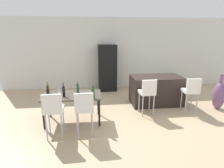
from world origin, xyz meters
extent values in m
plane|color=tan|center=(0.00, 0.00, 0.00)|extent=(10.00, 10.00, 0.00)
cube|color=silver|center=(0.00, 2.81, 1.45)|extent=(10.00, 0.12, 2.90)
cube|color=black|center=(0.78, 0.62, 0.46)|extent=(1.61, 0.92, 0.92)
cube|color=white|center=(0.23, -0.16, 0.65)|extent=(0.42, 0.42, 0.08)
cube|color=white|center=(0.24, -0.33, 0.87)|extent=(0.40, 0.08, 0.36)
cylinder|color=#B2B2B7|center=(0.06, -0.01, 0.30)|extent=(0.03, 0.03, 0.61)
cylinder|color=#B2B2B7|center=(0.38, 0.01, 0.30)|extent=(0.03, 0.03, 0.61)
cylinder|color=#B2B2B7|center=(0.08, -0.33, 0.30)|extent=(0.03, 0.03, 0.61)
cylinder|color=#B2B2B7|center=(0.40, -0.31, 0.30)|extent=(0.03, 0.03, 0.61)
cube|color=white|center=(1.51, -0.16, 0.65)|extent=(0.42, 0.42, 0.08)
cube|color=white|center=(1.50, -0.33, 0.87)|extent=(0.40, 0.08, 0.36)
cylinder|color=#B2B2B7|center=(1.36, 0.01, 0.30)|extent=(0.03, 0.03, 0.61)
cylinder|color=#B2B2B7|center=(1.68, -0.01, 0.30)|extent=(0.03, 0.03, 0.61)
cylinder|color=#B2B2B7|center=(1.34, -0.31, 0.30)|extent=(0.03, 0.03, 0.61)
cylinder|color=#B2B2B7|center=(1.66, -0.33, 0.30)|extent=(0.03, 0.03, 0.61)
cube|color=#4C4238|center=(-1.80, -0.40, 0.72)|extent=(1.45, 0.81, 0.04)
cylinder|color=black|center=(-2.47, -0.05, 0.35)|extent=(0.05, 0.05, 0.70)
cylinder|color=black|center=(-1.14, -0.05, 0.35)|extent=(0.05, 0.05, 0.70)
cylinder|color=black|center=(-2.47, -0.74, 0.35)|extent=(0.05, 0.05, 0.70)
cylinder|color=black|center=(-1.14, -0.74, 0.35)|extent=(0.05, 0.05, 0.70)
cube|color=white|center=(-2.13, -1.10, 0.65)|extent=(0.41, 0.41, 0.08)
cube|color=white|center=(-2.13, -1.27, 0.87)|extent=(0.40, 0.07, 0.36)
cylinder|color=#B2B2B7|center=(-2.30, -0.94, 0.30)|extent=(0.03, 0.03, 0.61)
cylinder|color=#B2B2B7|center=(-1.98, -0.94, 0.30)|extent=(0.03, 0.03, 0.61)
cylinder|color=#B2B2B7|center=(-2.29, -1.26, 0.30)|extent=(0.03, 0.03, 0.61)
cylinder|color=#B2B2B7|center=(-1.97, -1.26, 0.30)|extent=(0.03, 0.03, 0.61)
cube|color=white|center=(-1.48, -1.10, 0.65)|extent=(0.41, 0.41, 0.08)
cube|color=white|center=(-1.47, -1.27, 0.87)|extent=(0.40, 0.07, 0.36)
cylinder|color=#B2B2B7|center=(-1.64, -0.95, 0.30)|extent=(0.03, 0.03, 0.61)
cylinder|color=#B2B2B7|center=(-1.32, -0.93, 0.30)|extent=(0.03, 0.03, 0.61)
cylinder|color=#B2B2B7|center=(-1.63, -1.27, 0.30)|extent=(0.03, 0.03, 0.61)
cylinder|color=#B2B2B7|center=(-1.31, -1.25, 0.30)|extent=(0.03, 0.03, 0.61)
cylinder|color=#194723|center=(-1.66, -0.31, 0.86)|extent=(0.06, 0.06, 0.25)
cylinder|color=#194723|center=(-1.66, -0.31, 1.03)|extent=(0.02, 0.02, 0.07)
cylinder|color=black|center=(-1.99, -0.51, 0.87)|extent=(0.07, 0.07, 0.25)
cylinder|color=black|center=(-1.99, -0.51, 1.04)|extent=(0.02, 0.02, 0.10)
cylinder|color=black|center=(-2.35, -0.61, 0.85)|extent=(0.06, 0.06, 0.22)
cylinder|color=black|center=(-2.35, -0.61, 1.00)|extent=(0.02, 0.02, 0.09)
cylinder|color=brown|center=(-2.46, -0.13, 0.84)|extent=(0.07, 0.07, 0.20)
cylinder|color=brown|center=(-2.46, -0.13, 0.98)|extent=(0.03, 0.03, 0.08)
cylinder|color=#194723|center=(-1.27, -0.71, 0.86)|extent=(0.08, 0.08, 0.24)
cylinder|color=#194723|center=(-1.27, -0.71, 1.02)|extent=(0.03, 0.03, 0.09)
cylinder|color=silver|center=(-2.16, -0.22, 0.74)|extent=(0.06, 0.06, 0.00)
cylinder|color=silver|center=(-2.16, -0.22, 0.78)|extent=(0.01, 0.01, 0.08)
cone|color=silver|center=(-2.16, -0.22, 0.87)|extent=(0.07, 0.07, 0.09)
cube|color=black|center=(-0.67, 2.37, 0.92)|extent=(0.72, 0.68, 1.84)
ellipsoid|color=#704C75|center=(2.52, -0.04, 0.42)|extent=(0.36, 0.36, 0.84)
cylinder|color=#704C75|center=(2.52, -0.04, 0.96)|extent=(0.11, 0.11, 0.28)
cylinder|color=#38383D|center=(2.17, 2.36, 0.11)|extent=(0.24, 0.24, 0.22)
sphere|color=#2D6B33|center=(2.17, 2.36, 0.41)|extent=(0.43, 0.43, 0.43)
camera|label=1|loc=(-1.28, -4.87, 2.22)|focal=29.10mm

